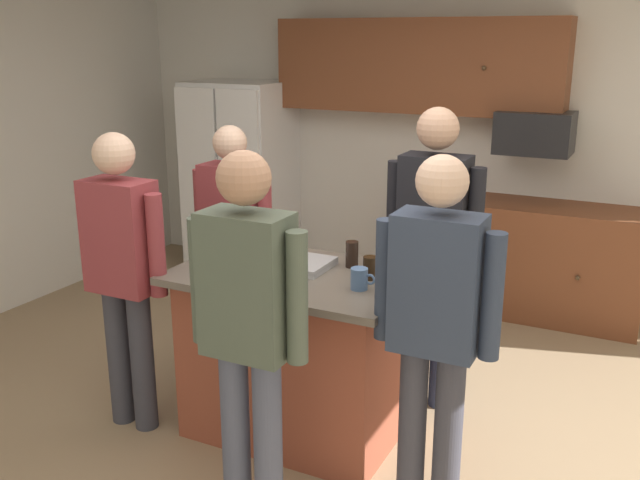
# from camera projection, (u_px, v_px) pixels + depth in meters

# --- Properties ---
(floor) EXTENTS (7.04, 7.04, 0.00)m
(floor) POSITION_uv_depth(u_px,v_px,m) (318.00, 443.00, 3.88)
(floor) COLOR #937A5B
(floor) RESTS_ON ground
(back_wall) EXTENTS (6.40, 0.10, 2.60)m
(back_wall) POSITION_uv_depth(u_px,v_px,m) (467.00, 142.00, 5.92)
(back_wall) COLOR silver
(back_wall) RESTS_ON ground
(cabinet_run_upper) EXTENTS (2.40, 0.38, 0.75)m
(cabinet_run_upper) POSITION_uv_depth(u_px,v_px,m) (417.00, 66.00, 5.74)
(cabinet_run_upper) COLOR brown
(cabinet_run_lower) EXTENTS (1.80, 0.63, 0.90)m
(cabinet_run_lower) POSITION_uv_depth(u_px,v_px,m) (524.00, 258.00, 5.62)
(cabinet_run_lower) COLOR brown
(cabinet_run_lower) RESTS_ON ground
(refrigerator) EXTENTS (0.87, 0.76, 1.77)m
(refrigerator) POSITION_uv_depth(u_px,v_px,m) (241.00, 179.00, 6.53)
(refrigerator) COLOR white
(refrigerator) RESTS_ON ground
(microwave_over_range) EXTENTS (0.56, 0.40, 0.32)m
(microwave_over_range) POSITION_uv_depth(u_px,v_px,m) (535.00, 133.00, 5.36)
(microwave_over_range) COLOR black
(kitchen_island) EXTENTS (1.26, 0.85, 0.95)m
(kitchen_island) POSITION_uv_depth(u_px,v_px,m) (296.00, 352.00, 3.88)
(kitchen_island) COLOR brown
(kitchen_island) RESTS_ON ground
(person_guest_left) EXTENTS (0.57, 0.23, 1.72)m
(person_guest_left) POSITION_uv_depth(u_px,v_px,m) (248.00, 319.00, 3.00)
(person_guest_left) COLOR #4C5166
(person_guest_left) RESTS_ON ground
(person_host_foreground) EXTENTS (0.57, 0.22, 1.68)m
(person_host_foreground) POSITION_uv_depth(u_px,v_px,m) (123.00, 264.00, 3.81)
(person_host_foreground) COLOR #383842
(person_host_foreground) RESTS_ON ground
(person_elder_center) EXTENTS (0.57, 0.22, 1.70)m
(person_elder_center) POSITION_uv_depth(u_px,v_px,m) (435.00, 317.00, 3.07)
(person_elder_center) COLOR #383842
(person_elder_center) RESTS_ON ground
(person_guest_right) EXTENTS (0.57, 0.22, 1.63)m
(person_guest_right) POSITION_uv_depth(u_px,v_px,m) (233.00, 234.00, 4.50)
(person_guest_right) COLOR #232D4C
(person_guest_right) RESTS_ON ground
(person_guest_by_door) EXTENTS (0.57, 0.24, 1.79)m
(person_guest_by_door) POSITION_uv_depth(u_px,v_px,m) (433.00, 238.00, 4.03)
(person_guest_by_door) COLOR #232D4C
(person_guest_by_door) RESTS_ON ground
(tumbler_amber) EXTENTS (0.07, 0.07, 0.14)m
(tumbler_amber) POSITION_uv_depth(u_px,v_px,m) (352.00, 254.00, 3.80)
(tumbler_amber) COLOR black
(tumbler_amber) RESTS_ON kitchen_island
(glass_short_whisky) EXTENTS (0.06, 0.06, 0.14)m
(glass_short_whisky) POSITION_uv_depth(u_px,v_px,m) (270.00, 265.00, 3.63)
(glass_short_whisky) COLOR black
(glass_short_whisky) RESTS_ON kitchen_island
(glass_pilsner) EXTENTS (0.07, 0.07, 0.14)m
(glass_pilsner) POSITION_uv_depth(u_px,v_px,m) (235.00, 248.00, 3.92)
(glass_pilsner) COLOR black
(glass_pilsner) RESTS_ON kitchen_island
(glass_dark_ale) EXTENTS (0.07, 0.07, 0.12)m
(glass_dark_ale) POSITION_uv_depth(u_px,v_px,m) (370.00, 268.00, 3.62)
(glass_dark_ale) COLOR black
(glass_dark_ale) RESTS_ON kitchen_island
(mug_blue_stoneware) EXTENTS (0.13, 0.09, 0.11)m
(mug_blue_stoneware) POSITION_uv_depth(u_px,v_px,m) (360.00, 279.00, 3.47)
(mug_blue_stoneware) COLOR #4C6B99
(mug_blue_stoneware) RESTS_ON kitchen_island
(glass_stout_tall) EXTENTS (0.07, 0.07, 0.16)m
(glass_stout_tall) POSITION_uv_depth(u_px,v_px,m) (249.00, 268.00, 3.55)
(glass_stout_tall) COLOR black
(glass_stout_tall) RESTS_ON kitchen_island
(mug_ceramic_white) EXTENTS (0.13, 0.09, 0.11)m
(mug_ceramic_white) POSITION_uv_depth(u_px,v_px,m) (216.00, 260.00, 3.77)
(mug_ceramic_white) COLOR #4C6B99
(mug_ceramic_white) RESTS_ON kitchen_island
(serving_tray) EXTENTS (0.44, 0.30, 0.04)m
(serving_tray) POSITION_uv_depth(u_px,v_px,m) (290.00, 262.00, 3.83)
(serving_tray) COLOR #B7B7BC
(serving_tray) RESTS_ON kitchen_island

